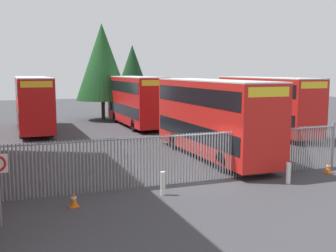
{
  "coord_description": "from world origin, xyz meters",
  "views": [
    {
      "loc": [
        -7.82,
        -16.4,
        4.92
      ],
      "look_at": [
        0.0,
        4.0,
        2.0
      ],
      "focal_mm": 44.24,
      "sensor_mm": 36.0,
      "label": 1
    }
  ],
  "objects": [
    {
      "name": "traffic_cone_by_gate",
      "position": [
        -5.82,
        -1.61,
        0.29
      ],
      "size": [
        0.34,
        0.34,
        0.59
      ],
      "color": "orange",
      "rests_on": "ground"
    },
    {
      "name": "double_decker_bus_near_gate",
      "position": [
        2.83,
        4.38,
        2.42
      ],
      "size": [
        2.54,
        10.81,
        4.42
      ],
      "color": "red",
      "rests_on": "ground"
    },
    {
      "name": "tree_tall_back",
      "position": [
        0.96,
        24.79,
        5.78
      ],
      "size": [
        5.3,
        5.3,
        9.58
      ],
      "color": "#4C3823",
      "rests_on": "ground"
    },
    {
      "name": "tree_short_side",
      "position": [
        5.11,
        28.38,
        4.82
      ],
      "size": [
        4.1,
        4.1,
        7.76
      ],
      "color": "#4C3823",
      "rests_on": "ground"
    },
    {
      "name": "double_decker_bus_far_back",
      "position": [
        2.65,
        19.1,
        2.42
      ],
      "size": [
        2.54,
        10.81,
        4.42
      ],
      "color": "red",
      "rests_on": "ground"
    },
    {
      "name": "traffic_cone_mid_forecourt",
      "position": [
        6.45,
        -0.9,
        0.29
      ],
      "size": [
        0.34,
        0.34,
        0.59
      ],
      "color": "orange",
      "rests_on": "ground"
    },
    {
      "name": "bollard_near_left",
      "position": [
        -2.29,
        -1.38,
        0.47
      ],
      "size": [
        0.2,
        0.2,
        0.95
      ],
      "primitive_type": "cylinder",
      "color": "silver",
      "rests_on": "ground"
    },
    {
      "name": "ground_plane",
      "position": [
        0.0,
        8.0,
        0.0
      ],
      "size": [
        100.0,
        100.0,
        0.0
      ],
      "primitive_type": "plane",
      "color": "#3D3D42"
    },
    {
      "name": "double_decker_bus_behind_fence_right",
      "position": [
        -6.05,
        18.9,
        2.42
      ],
      "size": [
        2.54,
        10.81,
        4.42
      ],
      "color": "red",
      "rests_on": "ground"
    },
    {
      "name": "palisade_fence",
      "position": [
        -0.45,
        0.0,
        1.18
      ],
      "size": [
        16.02,
        0.14,
        2.35
      ],
      "color": "gray",
      "rests_on": "ground"
    },
    {
      "name": "bollard_center_front",
      "position": [
        3.42,
        -1.8,
        0.47
      ],
      "size": [
        0.2,
        0.2,
        0.95
      ],
      "primitive_type": "cylinder",
      "color": "silver",
      "rests_on": "ground"
    },
    {
      "name": "double_decker_bus_behind_fence_left",
      "position": [
        10.8,
        10.85,
        2.42
      ],
      "size": [
        2.54,
        10.81,
        4.42
      ],
      "color": "red",
      "rests_on": "ground"
    }
  ]
}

